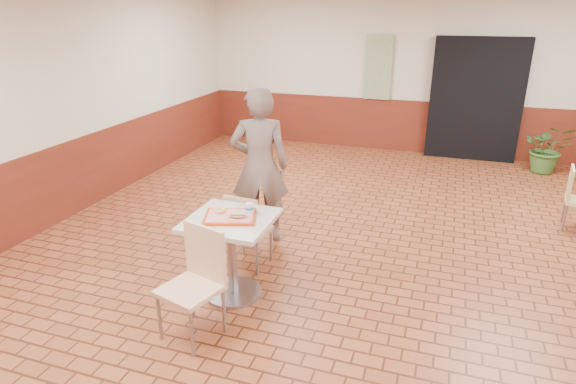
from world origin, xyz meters
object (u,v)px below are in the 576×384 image
(ring_donut, at_px, (220,210))
(potted_plant, at_px, (548,149))
(long_john_donut, at_px, (238,216))
(paper_cup, at_px, (249,208))
(main_table, at_px, (232,244))
(customer, at_px, (260,166))
(serving_tray, at_px, (230,217))
(chair_main_back, at_px, (246,228))
(chair_main_front, at_px, (196,277))

(ring_donut, height_order, potted_plant, ring_donut)
(long_john_donut, height_order, paper_cup, paper_cup)
(main_table, bearing_deg, ring_donut, 161.28)
(customer, xyz_separation_m, ring_donut, (0.07, -1.20, -0.06))
(ring_donut, bearing_deg, serving_tray, -18.72)
(main_table, bearing_deg, chair_main_back, 98.13)
(chair_main_front, bearing_deg, customer, 111.26)
(ring_donut, distance_m, paper_cup, 0.29)
(potted_plant, bearing_deg, customer, -133.08)
(serving_tray, distance_m, paper_cup, 0.19)
(chair_main_front, relative_size, ring_donut, 8.73)
(serving_tray, relative_size, long_john_donut, 2.78)
(long_john_donut, relative_size, potted_plant, 0.20)
(chair_main_front, bearing_deg, potted_plant, 75.03)
(main_table, bearing_deg, chair_main_front, -93.06)
(long_john_donut, bearing_deg, serving_tray, 161.54)
(serving_tray, distance_m, long_john_donut, 0.10)
(long_john_donut, bearing_deg, chair_main_front, -101.85)
(main_table, distance_m, chair_main_back, 0.53)
(chair_main_front, xyz_separation_m, ring_donut, (-0.09, 0.67, 0.33))
(chair_main_front, relative_size, paper_cup, 9.82)
(chair_main_back, bearing_deg, main_table, 102.89)
(ring_donut, xyz_separation_m, potted_plant, (3.61, 5.14, -0.45))
(paper_cup, bearing_deg, serving_tray, -146.91)
(potted_plant, bearing_deg, ring_donut, -125.09)
(customer, height_order, potted_plant, customer)
(main_table, xyz_separation_m, paper_cup, (0.15, 0.10, 0.35))
(customer, height_order, paper_cup, customer)
(potted_plant, bearing_deg, chair_main_back, -127.37)
(ring_donut, relative_size, long_john_donut, 0.65)
(paper_cup, distance_m, potted_plant, 6.10)
(ring_donut, distance_m, potted_plant, 6.30)
(main_table, xyz_separation_m, serving_tray, (0.00, 0.00, 0.28))
(chair_main_front, xyz_separation_m, potted_plant, (3.52, 5.81, -0.12))
(customer, bearing_deg, long_john_donut, 82.89)
(chair_main_back, height_order, ring_donut, ring_donut)
(customer, xyz_separation_m, long_john_donut, (0.29, -1.27, -0.06))
(paper_cup, bearing_deg, long_john_donut, -115.32)
(serving_tray, bearing_deg, customer, 99.04)
(chair_main_back, distance_m, paper_cup, 0.63)
(potted_plant, bearing_deg, main_table, -123.94)
(serving_tray, height_order, long_john_donut, long_john_donut)
(serving_tray, bearing_deg, chair_main_back, 98.13)
(paper_cup, bearing_deg, potted_plant, 56.73)
(long_john_donut, xyz_separation_m, paper_cup, (0.06, 0.13, 0.03))
(chair_main_front, xyz_separation_m, customer, (-0.16, 1.87, 0.39))
(chair_main_back, xyz_separation_m, customer, (-0.12, 0.72, 0.45))
(long_john_donut, bearing_deg, paper_cup, 64.68)
(chair_main_front, distance_m, customer, 1.92)
(chair_main_front, height_order, serving_tray, chair_main_front)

